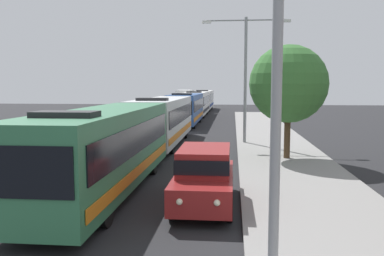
{
  "coord_description": "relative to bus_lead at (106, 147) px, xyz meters",
  "views": [
    {
      "loc": [
        3.3,
        -3.23,
        3.92
      ],
      "look_at": [
        1.26,
        17.1,
        1.78
      ],
      "focal_mm": 38.15,
      "sensor_mm": 36.0,
      "label": 1
    }
  ],
  "objects": [
    {
      "name": "box_truck_oncoming",
      "position": [
        -3.3,
        51.91,
        0.02
      ],
      "size": [
        2.35,
        7.88,
        3.15
      ],
      "color": "white",
      "rests_on": "ground_plane"
    },
    {
      "name": "roadside_tree",
      "position": [
        7.43,
        7.11,
        2.3
      ],
      "size": [
        4.01,
        4.01,
        5.85
      ],
      "color": "#4C3823",
      "rests_on": "sidewalk"
    },
    {
      "name": "streetlamp_mid",
      "position": [
        5.4,
        12.8,
        3.45
      ],
      "size": [
        5.67,
        0.28,
        8.16
      ],
      "color": "gray",
      "rests_on": "sidewalk"
    },
    {
      "name": "bus_fourth_in_line",
      "position": [
        0.0,
        37.54,
        0.0
      ],
      "size": [
        2.58,
        11.95,
        3.21
      ],
      "color": "silver",
      "rests_on": "ground_plane"
    },
    {
      "name": "bus_rear",
      "position": [
        -0.0,
        50.44,
        -0.0
      ],
      "size": [
        2.58,
        11.57,
        3.21
      ],
      "color": "silver",
      "rests_on": "ground_plane"
    },
    {
      "name": "bus_second_in_line",
      "position": [
        0.0,
        12.34,
        0.0
      ],
      "size": [
        2.58,
        12.05,
        3.21
      ],
      "color": "silver",
      "rests_on": "ground_plane"
    },
    {
      "name": "streetlamp_near",
      "position": [
        5.4,
        -6.64,
        3.55
      ],
      "size": [
        5.73,
        0.28,
        8.34
      ],
      "color": "gray",
      "rests_on": "sidewalk"
    },
    {
      "name": "white_suv",
      "position": [
        3.7,
        -1.27,
        -0.66
      ],
      "size": [
        1.86,
        4.77,
        1.9
      ],
      "color": "maroon",
      "rests_on": "ground_plane"
    },
    {
      "name": "bus_lead",
      "position": [
        0.0,
        0.0,
        0.0
      ],
      "size": [
        2.58,
        11.72,
        3.21
      ],
      "color": "#33724C",
      "rests_on": "ground_plane"
    },
    {
      "name": "bus_middle",
      "position": [
        -0.0,
        25.65,
        -0.0
      ],
      "size": [
        2.58,
        10.95,
        3.21
      ],
      "color": "#284C8C",
      "rests_on": "ground_plane"
    }
  ]
}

